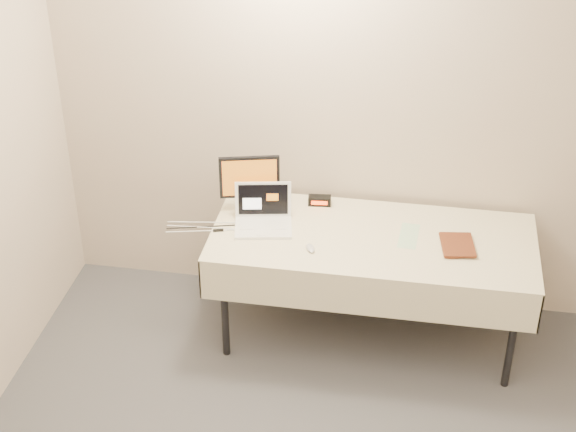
% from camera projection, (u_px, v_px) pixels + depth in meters
% --- Properties ---
extents(back_wall, '(4.00, 0.10, 2.70)m').
position_uv_depth(back_wall, '(385.00, 106.00, 5.11)').
color(back_wall, beige).
rests_on(back_wall, ground).
extents(table, '(1.86, 0.81, 0.74)m').
position_uv_depth(table, '(373.00, 246.00, 5.08)').
color(table, black).
rests_on(table, ground).
extents(laptop, '(0.37, 0.33, 0.23)m').
position_uv_depth(laptop, '(263.00, 216.00, 5.14)').
color(laptop, white).
rests_on(laptop, table).
extents(monitor, '(0.35, 0.15, 0.37)m').
position_uv_depth(monitor, '(250.00, 180.00, 5.18)').
color(monitor, black).
rests_on(monitor, table).
extents(book, '(0.18, 0.05, 0.24)m').
position_uv_depth(book, '(443.00, 229.00, 4.90)').
color(book, '#9B411C').
rests_on(book, table).
extents(alarm_clock, '(0.14, 0.07, 0.06)m').
position_uv_depth(alarm_clock, '(320.00, 200.00, 5.34)').
color(alarm_clock, black).
rests_on(alarm_clock, table).
extents(clicker, '(0.08, 0.10, 0.02)m').
position_uv_depth(clicker, '(310.00, 248.00, 4.93)').
color(clicker, '#BDBDBF').
rests_on(clicker, table).
extents(paper_form, '(0.12, 0.27, 0.00)m').
position_uv_depth(paper_form, '(409.00, 236.00, 5.06)').
color(paper_form, '#BEEBBB').
rests_on(paper_form, table).
extents(usb_dongle, '(0.06, 0.04, 0.01)m').
position_uv_depth(usb_dongle, '(218.00, 230.00, 5.10)').
color(usb_dongle, black).
rests_on(usb_dongle, table).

